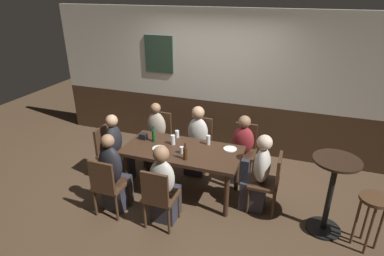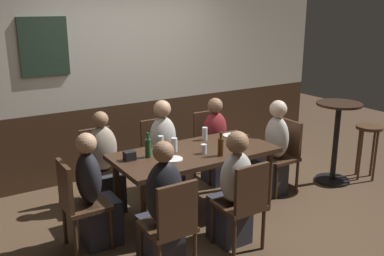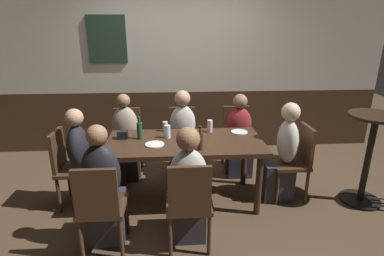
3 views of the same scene
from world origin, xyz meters
name	(u,v)px [view 3 (image 3 of 3)]	position (x,y,z in m)	size (l,w,h in m)	color
ground_plane	(185,199)	(0.00, 0.00, 0.00)	(12.00, 12.00, 0.00)	#4C3826
wall_back	(180,69)	(-0.01, 1.65, 1.30)	(6.40, 0.13, 2.60)	#3D2819
dining_table	(185,148)	(0.00, 0.00, 0.66)	(1.72, 0.83, 0.74)	#382316
chair_right_far	(237,134)	(0.76, 0.83, 0.50)	(0.40, 0.40, 0.88)	#422B1C
chair_left_far	(127,137)	(-0.76, 0.83, 0.50)	(0.40, 0.40, 0.88)	#422B1C
chair_head_west	(69,164)	(-1.28, 0.00, 0.50)	(0.40, 0.40, 0.88)	#422B1C
chair_mid_near	(189,201)	(0.00, -0.83, 0.50)	(0.40, 0.40, 0.88)	#422B1C
chair_head_east	(296,158)	(1.28, 0.00, 0.50)	(0.40, 0.40, 0.88)	#422B1C
chair_left_near	(100,204)	(-0.76, -0.83, 0.50)	(0.40, 0.40, 0.88)	#422B1C
chair_mid_far	(183,136)	(0.00, 0.83, 0.50)	(0.40, 0.40, 0.88)	#422B1C
person_right_far	(239,141)	(0.76, 0.66, 0.46)	(0.34, 0.37, 1.10)	#2D2D38
person_left_far	(126,143)	(-0.76, 0.67, 0.47)	(0.34, 0.37, 1.12)	#2D2D38
person_head_west	(85,166)	(-1.11, 0.00, 0.47)	(0.37, 0.34, 1.13)	#2D2D38
person_mid_near	(188,193)	(0.00, -0.67, 0.48)	(0.34, 0.37, 1.14)	#2D2D38
person_head_east	(282,159)	(1.12, 0.00, 0.49)	(0.37, 0.34, 1.15)	#2D2D38
person_left_near	(104,195)	(-0.76, -0.67, 0.49)	(0.34, 0.37, 1.17)	#2D2D38
person_mid_far	(183,140)	(0.00, 0.67, 0.49)	(0.34, 0.37, 1.16)	#2D2D38
beer_glass_tall	(210,127)	(0.31, 0.28, 0.81)	(0.06, 0.06, 0.15)	silver
pint_glass_amber	(168,132)	(-0.19, 0.10, 0.81)	(0.07, 0.07, 0.15)	silver
beer_glass_half	(165,127)	(-0.22, 0.34, 0.79)	(0.06, 0.06, 0.12)	silver
pint_glass_stout	(189,140)	(0.04, -0.11, 0.79)	(0.06, 0.06, 0.10)	silver
beer_bottle_green	(140,130)	(-0.50, 0.10, 0.84)	(0.06, 0.06, 0.26)	#194723
beer_bottle_brown	(200,140)	(0.15, -0.26, 0.84)	(0.06, 0.06, 0.25)	#42230F
plate_white_large	(155,144)	(-0.33, -0.10, 0.75)	(0.20, 0.20, 0.01)	white
plate_white_small	(239,132)	(0.66, 0.24, 0.75)	(0.20, 0.20, 0.01)	white
condiment_caddy	(123,135)	(-0.69, 0.12, 0.79)	(0.11, 0.09, 0.09)	black
side_bar_table	(369,152)	(2.03, -0.16, 0.62)	(0.56, 0.56, 1.05)	black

